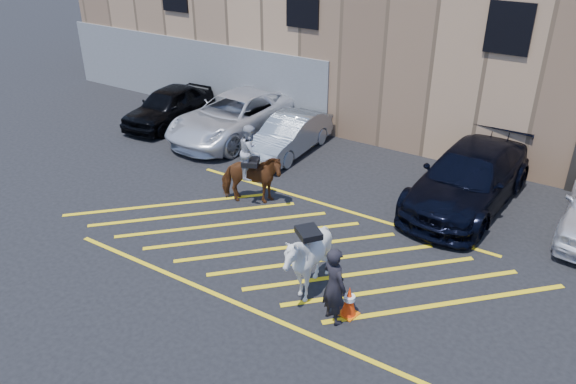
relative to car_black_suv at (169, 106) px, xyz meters
The scene contains 11 objects.
ground 9.96m from the car_black_suv, 28.49° to the right, with size 90.00×90.00×0.00m, color black.
car_black_suv is the anchor object (origin of this frame).
car_white_pickup 3.04m from the car_black_suv, ahead, with size 2.64×5.73×1.59m, color silver.
car_silver_sedan 5.53m from the car_black_suv, ahead, with size 1.39×4.00×1.32m, color #8F969C.
car_blue_suv 11.87m from the car_black_suv, ahead, with size 2.33×5.73×1.66m, color black.
handler 12.98m from the car_black_suv, 31.92° to the right, with size 0.65×0.43×1.79m, color black.
warehouse 11.71m from the car_black_suv, 39.75° to the left, with size 32.42×10.20×7.30m.
hatching_zone 10.11m from the car_black_suv, 29.99° to the right, with size 12.60×5.12×0.01m.
mounted_bay 7.47m from the car_black_suv, 28.65° to the right, with size 2.01×1.55×2.42m.
saddled_white 11.95m from the car_black_suv, 32.24° to the right, with size 2.15×2.18×1.80m.
traffic_cone 13.00m from the car_black_suv, 30.22° to the right, with size 0.45×0.45×0.73m.
Camera 1 is at (6.47, -10.50, 7.98)m, focal length 35.00 mm.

